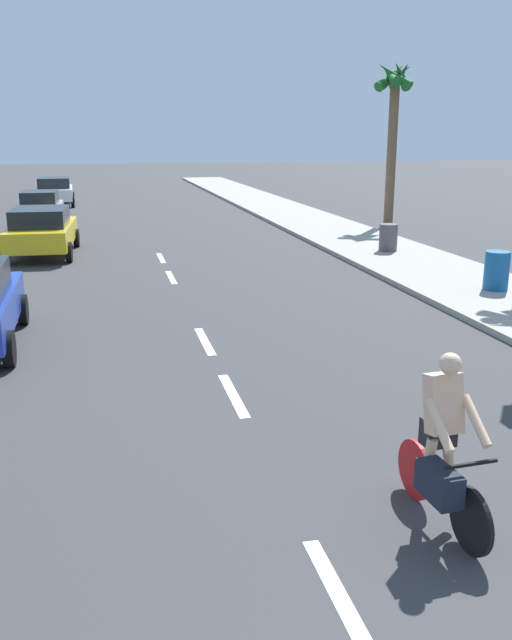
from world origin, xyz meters
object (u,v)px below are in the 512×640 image
at_px(parked_car_white, 55,190).
at_px(parked_car_yellow, 42,230).
at_px(trash_bin_near, 497,271).
at_px(parked_car_silver, 41,208).
at_px(palm_tree_far, 394,103).
at_px(cyclist, 442,450).
at_px(trash_bin_far, 388,238).

bearing_deg(parked_car_white, parked_car_yellow, -89.78).
xyz_separation_m(parked_car_white, trash_bin_near, (11.95, -25.64, -0.22)).
relative_size(parked_car_silver, palm_tree_far, 0.55).
bearing_deg(cyclist, parked_car_white, -84.19).
bearing_deg(palm_tree_far, parked_car_silver, 168.90).
distance_m(palm_tree_far, trash_bin_far, 8.80).
bearing_deg(parked_car_yellow, cyclist, -71.23).
relative_size(palm_tree_far, trash_bin_near, 7.30).
xyz_separation_m(cyclist, parked_car_yellow, (-5.08, 17.56, 0.01)).
height_order(cyclist, palm_tree_far, palm_tree_far).
bearing_deg(parked_car_yellow, trash_bin_far, -10.11).
distance_m(parked_car_yellow, palm_tree_far, 15.44).
relative_size(parked_car_silver, trash_bin_near, 4.05).
relative_size(parked_car_silver, trash_bin_far, 4.36).
height_order(cyclist, trash_bin_far, cyclist).
relative_size(cyclist, parked_car_silver, 0.47).
distance_m(parked_car_yellow, trash_bin_far, 11.43).
bearing_deg(cyclist, parked_car_silver, -80.61).
xyz_separation_m(parked_car_yellow, trash_bin_near, (11.38, -8.52, -0.22)).
height_order(cyclist, parked_car_silver, cyclist).
distance_m(cyclist, palm_tree_far, 24.12).
height_order(parked_car_yellow, parked_car_white, same).
distance_m(parked_car_yellow, parked_car_white, 17.12).
relative_size(cyclist, parked_car_white, 0.39).
bearing_deg(palm_tree_far, trash_bin_far, -113.76).
height_order(trash_bin_near, trash_bin_far, trash_bin_near).
bearing_deg(parked_car_silver, palm_tree_far, -9.77).
relative_size(parked_car_white, trash_bin_far, 5.23).
distance_m(parked_car_white, trash_bin_far, 22.87).
bearing_deg(parked_car_white, palm_tree_far, -42.57).
bearing_deg(parked_car_silver, parked_car_white, 91.32).
relative_size(cyclist, trash_bin_near, 1.91).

